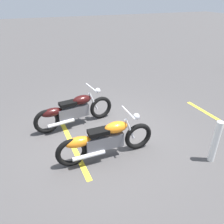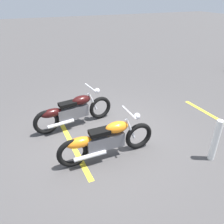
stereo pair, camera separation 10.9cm
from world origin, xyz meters
name	(u,v)px [view 2 (the right image)]	position (x,y,z in m)	size (l,w,h in m)	color
ground_plane	(102,136)	(0.00, 0.00, 0.00)	(60.00, 60.00, 0.00)	#474444
motorcycle_bright_foreground	(105,140)	(-0.21, -0.79, 0.46)	(2.23, 0.62, 1.04)	black
motorcycle_dark_foreground	(72,111)	(-0.54, 0.77, 0.46)	(2.22, 0.68, 1.04)	black
bollard_post	(215,141)	(1.94, -1.74, 0.49)	(0.14, 0.14, 0.99)	white
parking_stripe_near	(69,138)	(-0.80, 0.22, 0.00)	(3.20, 0.12, 0.01)	yellow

